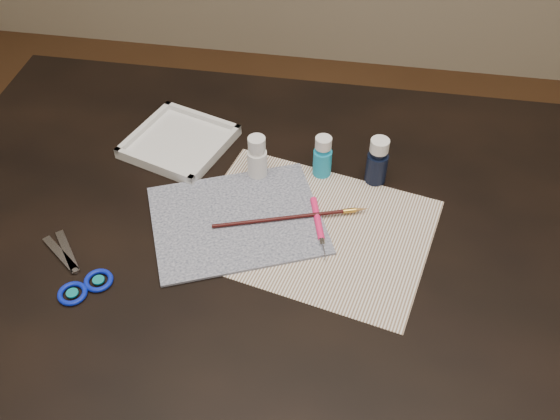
% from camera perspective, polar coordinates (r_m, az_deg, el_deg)
% --- Properties ---
extents(table, '(1.30, 0.90, 0.75)m').
position_cam_1_polar(table, '(1.34, -0.00, -12.82)').
color(table, black).
rests_on(table, ground).
extents(paper, '(0.44, 0.37, 0.00)m').
position_cam_1_polar(paper, '(1.05, 2.92, -1.76)').
color(paper, white).
rests_on(paper, table).
extents(canvas, '(0.35, 0.32, 0.00)m').
position_cam_1_polar(canvas, '(1.06, -3.96, -0.89)').
color(canvas, black).
rests_on(canvas, paper).
extents(paint_bottle_white, '(0.05, 0.05, 0.09)m').
position_cam_1_polar(paint_bottle_white, '(1.11, -2.11, 4.83)').
color(paint_bottle_white, white).
rests_on(paint_bottle_white, table).
extents(paint_bottle_cyan, '(0.04, 0.04, 0.08)m').
position_cam_1_polar(paint_bottle_cyan, '(1.12, 3.92, 4.93)').
color(paint_bottle_cyan, '#1A9CCA').
rests_on(paint_bottle_cyan, table).
extents(paint_bottle_navy, '(0.04, 0.04, 0.09)m').
position_cam_1_polar(paint_bottle_navy, '(1.12, 8.90, 4.46)').
color(paint_bottle_navy, black).
rests_on(paint_bottle_navy, table).
extents(paintbrush, '(0.26, 0.09, 0.01)m').
position_cam_1_polar(paintbrush, '(1.05, 1.04, -0.67)').
color(paintbrush, black).
rests_on(paintbrush, canvas).
extents(craft_knife, '(0.05, 0.14, 0.01)m').
position_cam_1_polar(craft_knife, '(1.04, 3.62, -1.72)').
color(craft_knife, '#FF1F66').
rests_on(craft_knife, paper).
extents(scissors, '(0.19, 0.18, 0.01)m').
position_cam_1_polar(scissors, '(1.04, -18.86, -4.90)').
color(scissors, silver).
rests_on(scissors, table).
extents(palette_tray, '(0.22, 0.22, 0.02)m').
position_cam_1_polar(palette_tray, '(1.22, -9.19, 6.20)').
color(palette_tray, silver).
rests_on(palette_tray, table).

